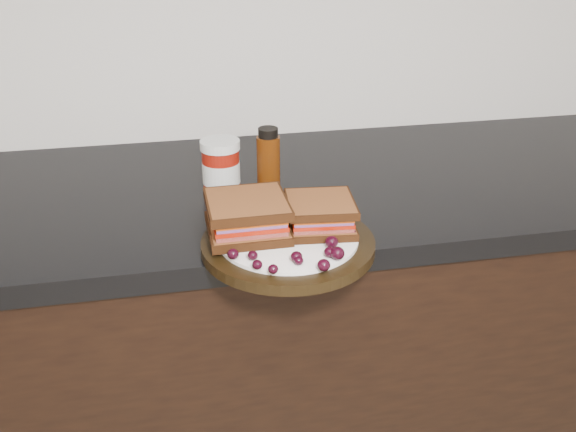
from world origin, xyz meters
name	(u,v)px	position (x,y,z in m)	size (l,w,h in m)	color
base_cabinets	(230,376)	(0.00, 1.70, 0.43)	(3.96, 0.58, 0.86)	black
countertop	(221,197)	(0.00, 1.70, 0.88)	(3.98, 0.60, 0.04)	black
plate	(288,244)	(0.08, 1.43, 0.91)	(0.28, 0.28, 0.02)	black
sandwich_left	(247,216)	(0.02, 1.46, 0.95)	(0.13, 0.13, 0.06)	brown
sandwich_right	(320,214)	(0.14, 1.45, 0.95)	(0.11, 0.11, 0.05)	brown
grape_0	(233,254)	(-0.01, 1.37, 0.93)	(0.02, 0.02, 0.02)	black
grape_1	(253,255)	(0.02, 1.37, 0.93)	(0.02, 0.02, 0.01)	black
grape_2	(257,265)	(0.02, 1.34, 0.93)	(0.02, 0.02, 0.01)	black
grape_3	(273,269)	(0.04, 1.32, 0.93)	(0.02, 0.02, 0.01)	black
grape_4	(297,257)	(0.08, 1.35, 0.93)	(0.02, 0.02, 0.02)	black
grape_5	(299,261)	(0.08, 1.34, 0.93)	(0.01, 0.01, 0.01)	black
grape_6	(324,265)	(0.11, 1.31, 0.93)	(0.02, 0.02, 0.02)	black
grape_7	(337,253)	(0.14, 1.34, 0.93)	(0.02, 0.02, 0.02)	black
grape_8	(330,252)	(0.13, 1.35, 0.93)	(0.02, 0.02, 0.02)	black
grape_9	(332,242)	(0.14, 1.38, 0.93)	(0.02, 0.02, 0.02)	black
grape_10	(352,234)	(0.18, 1.40, 0.93)	(0.02, 0.02, 0.02)	black
grape_11	(336,230)	(0.16, 1.42, 0.93)	(0.02, 0.02, 0.02)	black
grape_12	(339,224)	(0.17, 1.44, 0.93)	(0.02, 0.02, 0.02)	black
grape_13	(319,213)	(0.15, 1.49, 0.93)	(0.02, 0.02, 0.02)	black
grape_14	(249,216)	(0.03, 1.50, 0.93)	(0.02, 0.02, 0.01)	black
grape_15	(263,222)	(0.05, 1.47, 0.93)	(0.02, 0.02, 0.02)	black
grape_16	(244,231)	(0.01, 1.44, 0.93)	(0.02, 0.02, 0.02)	black
grape_17	(242,231)	(0.01, 1.44, 0.93)	(0.02, 0.02, 0.02)	black
grape_18	(229,243)	(-0.01, 1.41, 0.93)	(0.02, 0.02, 0.02)	black
grape_19	(254,220)	(0.03, 1.48, 0.93)	(0.02, 0.02, 0.02)	black
grape_20	(254,231)	(0.03, 1.44, 0.93)	(0.02, 0.02, 0.02)	black
grape_21	(246,238)	(0.01, 1.42, 0.93)	(0.01, 0.01, 0.01)	black
condiment_jar	(221,168)	(0.00, 1.67, 0.95)	(0.07, 0.07, 0.11)	maroon
oil_bottle	(268,160)	(0.09, 1.67, 0.96)	(0.05, 0.05, 0.13)	#4B2007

